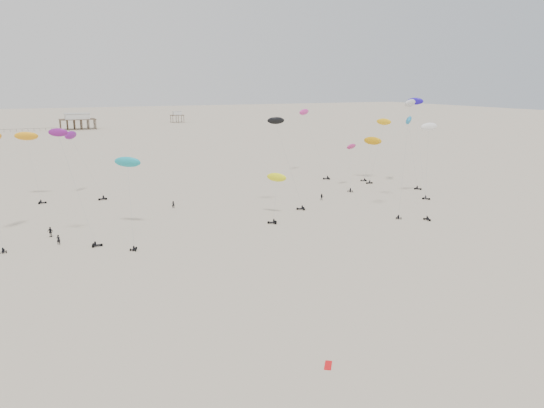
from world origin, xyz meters
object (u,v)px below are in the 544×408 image
pavilion_small (177,118)px  rig_4 (428,139)px  spectator_0 (59,245)px  pavilion_main (78,122)px  rig_8 (284,149)px

pavilion_small → rig_4: size_ratio=0.48×
spectator_0 → rig_4: bearing=-151.1°
rig_4 → pavilion_main: bearing=-93.7°
pavilion_main → spectator_0: pavilion_main is taller
pavilion_small → rig_8: (-46.60, -269.49, 10.21)m
pavilion_small → rig_4: rig_4 is taller
pavilion_small → spectator_0: bearing=-109.0°
rig_8 → spectator_0: size_ratio=9.72×
pavilion_main → pavilion_small: 76.16m
rig_8 → spectator_0: (-48.92, -8.29, -13.70)m
rig_4 → rig_8: bearing=-23.0°
pavilion_small → spectator_0: 293.77m
rig_4 → rig_8: size_ratio=0.89×
pavilion_small → spectator_0: size_ratio=4.18×
rig_4 → spectator_0: (-87.18, -4.94, -14.66)m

